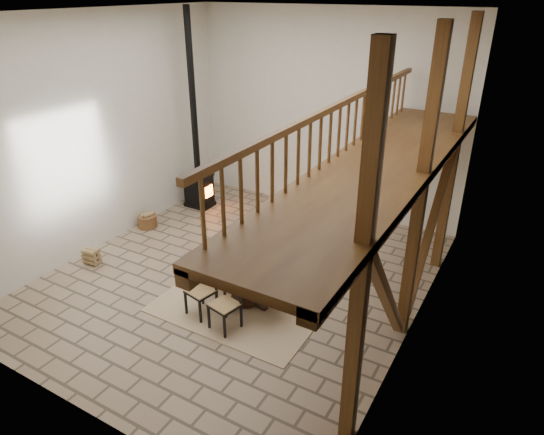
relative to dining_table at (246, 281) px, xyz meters
The scene contains 7 objects.
ground 0.98m from the dining_table, 132.54° to the left, with size 8.00×8.00×0.00m, color #8E795F.
room_shell 2.72m from the dining_table, 46.92° to the left, with size 7.02×8.02×5.01m.
rug 0.43m from the dining_table, 101.71° to the right, with size 3.00×2.50×0.02m, color tan.
dining_table is the anchor object (origin of this frame).
wood_stove 4.67m from the dining_table, 138.46° to the left, with size 0.70×0.54×5.00m.
log_basket 4.04m from the dining_table, 159.80° to the left, with size 0.46×0.46×0.38m.
log_stack 3.64m from the dining_table, behind, with size 0.36×0.26×0.35m.
Camera 1 is at (4.81, -6.97, 5.39)m, focal length 32.00 mm.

